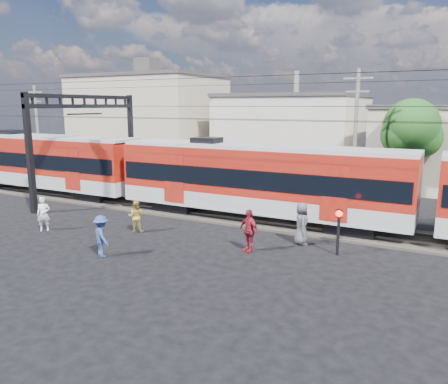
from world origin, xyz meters
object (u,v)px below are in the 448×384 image
at_px(commuter_train, 262,178).
at_px(crossing_signal, 339,224).
at_px(pedestrian_c, 102,236).
at_px(pedestrian_a, 44,214).

xyz_separation_m(commuter_train, crossing_signal, (5.01, -3.58, -1.02)).
distance_m(commuter_train, pedestrian_c, 9.25).
bearing_deg(commuter_train, pedestrian_c, -113.93).
height_order(commuter_train, pedestrian_a, commuter_train).
relative_size(commuter_train, pedestrian_a, 29.08).
relative_size(pedestrian_a, crossing_signal, 0.87).
distance_m(pedestrian_a, pedestrian_c, 5.57).
relative_size(pedestrian_a, pedestrian_c, 0.98).
bearing_deg(pedestrian_c, pedestrian_a, 10.41).
bearing_deg(commuter_train, pedestrian_a, -143.14).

